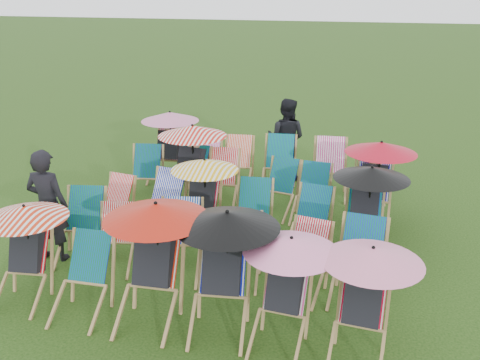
% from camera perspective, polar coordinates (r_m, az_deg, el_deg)
% --- Properties ---
extents(ground, '(100.00, 100.00, 0.00)m').
position_cam_1_polar(ground, '(8.30, -1.20, -6.48)').
color(ground, black).
rests_on(ground, ground).
extents(deckchair_0, '(1.03, 1.10, 1.22)m').
position_cam_1_polar(deckchair_0, '(7.10, -22.12, -7.15)').
color(deckchair_0, '#9A7A48').
rests_on(deckchair_0, ground).
extents(deckchair_1, '(0.63, 0.86, 0.91)m').
position_cam_1_polar(deckchair_1, '(6.67, -16.56, -10.10)').
color(deckchair_1, '#9A7A48').
rests_on(deckchair_1, ground).
extents(deckchair_2, '(1.20, 1.26, 1.43)m').
position_cam_1_polar(deckchair_2, '(6.25, -9.42, -8.54)').
color(deckchair_2, '#9A7A48').
rests_on(deckchair_2, ground).
extents(deckchair_3, '(1.18, 1.26, 1.40)m').
position_cam_1_polar(deckchair_3, '(6.03, -1.93, -9.55)').
color(deckchair_3, '#9A7A48').
rests_on(deckchair_3, ground).
extents(deckchair_4, '(1.03, 1.09, 1.23)m').
position_cam_1_polar(deckchair_4, '(5.86, 4.71, -11.59)').
color(deckchair_4, '#9A7A48').
rests_on(deckchair_4, ground).
extents(deckchair_5, '(1.05, 1.10, 1.24)m').
position_cam_1_polar(deckchair_5, '(5.77, 13.03, -12.59)').
color(deckchair_5, '#9A7A48').
rests_on(deckchair_5, ground).
extents(deckchair_6, '(0.78, 0.97, 0.95)m').
position_cam_1_polar(deckchair_6, '(7.95, -16.67, -4.85)').
color(deckchair_6, '#9A7A48').
rests_on(deckchair_6, ground).
extents(deckchair_7, '(0.69, 0.85, 0.83)m').
position_cam_1_polar(deckchair_7, '(7.62, -13.30, -6.17)').
color(deckchair_7, '#9A7A48').
rests_on(deckchair_7, ground).
extents(deckchair_8, '(0.78, 0.97, 0.95)m').
position_cam_1_polar(deckchair_8, '(7.27, -6.57, -6.50)').
color(deckchair_8, '#9A7A48').
rests_on(deckchair_8, ground).
extents(deckchair_9, '(0.65, 0.84, 0.85)m').
position_cam_1_polar(deckchair_9, '(7.10, -0.03, -7.51)').
color(deckchair_9, '#9A7A48').
rests_on(deckchair_9, ground).
extents(deckchair_10, '(0.71, 0.89, 0.87)m').
position_cam_1_polar(deckchair_10, '(6.88, 6.79, -8.54)').
color(deckchair_10, '#9A7A48').
rests_on(deckchair_10, ground).
extents(deckchair_11, '(0.72, 0.94, 0.96)m').
position_cam_1_polar(deckchair_11, '(6.84, 12.55, -8.67)').
color(deckchair_11, '#9A7A48').
rests_on(deckchair_11, ground).
extents(deckchair_12, '(0.65, 0.82, 0.82)m').
position_cam_1_polar(deckchair_12, '(8.77, -13.55, -2.58)').
color(deckchair_12, '#9A7A48').
rests_on(deckchair_12, ground).
extents(deckchair_13, '(0.75, 0.95, 0.94)m').
position_cam_1_polar(deckchair_13, '(8.48, -8.51, -2.59)').
color(deckchair_13, '#9A7A48').
rests_on(deckchair_13, ground).
extents(deckchair_14, '(1.03, 1.08, 1.23)m').
position_cam_1_polar(deckchair_14, '(8.20, -4.18, -1.89)').
color(deckchair_14, '#9A7A48').
rests_on(deckchair_14, ground).
extents(deckchair_15, '(0.69, 0.90, 0.91)m').
position_cam_1_polar(deckchair_15, '(8.06, 1.34, -3.71)').
color(deckchair_15, '#9A7A48').
rests_on(deckchair_15, ground).
extents(deckchair_16, '(0.69, 0.89, 0.89)m').
position_cam_1_polar(deckchair_16, '(7.94, 7.42, -4.39)').
color(deckchair_16, '#9A7A48').
rests_on(deckchair_16, ground).
extents(deckchair_17, '(1.09, 1.12, 1.29)m').
position_cam_1_polar(deckchair_17, '(7.89, 13.24, -3.06)').
color(deckchair_17, '#9A7A48').
rests_on(deckchair_17, ground).
extents(deckchair_18, '(0.75, 0.95, 0.94)m').
position_cam_1_polar(deckchair_18, '(9.82, -10.17, 0.53)').
color(deckchair_18, '#9A7A48').
rests_on(deckchair_18, ground).
extents(deckchair_19, '(1.20, 1.27, 1.42)m').
position_cam_1_polar(deckchair_19, '(9.42, -5.56, 1.73)').
color(deckchair_19, '#9A7A48').
rests_on(deckchair_19, ground).
extents(deckchair_20, '(0.72, 0.95, 0.97)m').
position_cam_1_polar(deckchair_20, '(9.34, -2.17, -0.10)').
color(deckchair_20, '#9A7A48').
rests_on(deckchair_20, ground).
extents(deckchair_21, '(0.74, 0.92, 0.89)m').
position_cam_1_polar(deckchair_21, '(9.11, 4.03, -0.94)').
color(deckchair_21, '#9A7A48').
rests_on(deckchair_21, ground).
extents(deckchair_22, '(0.66, 0.87, 0.89)m').
position_cam_1_polar(deckchair_22, '(8.93, 7.60, -1.50)').
color(deckchair_22, '#9A7A48').
rests_on(deckchair_22, ground).
extents(deckchair_23, '(1.14, 1.19, 1.36)m').
position_cam_1_polar(deckchair_23, '(8.90, 14.19, -0.18)').
color(deckchair_23, '#9A7A48').
rests_on(deckchair_23, ground).
extents(deckchair_24, '(1.14, 1.20, 1.35)m').
position_cam_1_polar(deckchair_24, '(10.74, -7.75, 3.77)').
color(deckchair_24, '#9A7A48').
rests_on(deckchair_24, ground).
extents(deckchair_25, '(0.55, 0.77, 0.83)m').
position_cam_1_polar(deckchair_25, '(10.44, -3.76, 1.71)').
color(deckchair_25, '#9A7A48').
rests_on(deckchair_25, ground).
extents(deckchair_26, '(0.68, 0.90, 0.93)m').
position_cam_1_polar(deckchair_26, '(10.28, -0.37, 1.77)').
color(deckchair_26, '#9A7A48').
rests_on(deckchair_26, ground).
extents(deckchair_27, '(0.73, 0.96, 0.99)m').
position_cam_1_polar(deckchair_27, '(10.14, 4.15, 1.61)').
color(deckchair_27, '#9A7A48').
rests_on(deckchair_27, ground).
extents(deckchair_28, '(0.75, 0.99, 1.01)m').
position_cam_1_polar(deckchair_28, '(10.00, 9.56, 1.16)').
color(deckchair_28, '#9A7A48').
rests_on(deckchair_28, ground).
extents(deckchair_29, '(0.65, 0.86, 0.90)m').
position_cam_1_polar(deckchair_29, '(10.05, 13.72, 0.61)').
color(deckchair_29, '#9A7A48').
rests_on(deckchair_29, ground).
extents(person_left, '(0.60, 0.40, 1.64)m').
position_cam_1_polar(person_left, '(7.93, -19.81, -2.58)').
color(person_left, black).
rests_on(person_left, ground).
extents(person_rear, '(0.86, 0.71, 1.62)m').
position_cam_1_polar(person_rear, '(10.74, 4.93, 4.43)').
color(person_rear, black).
rests_on(person_rear, ground).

